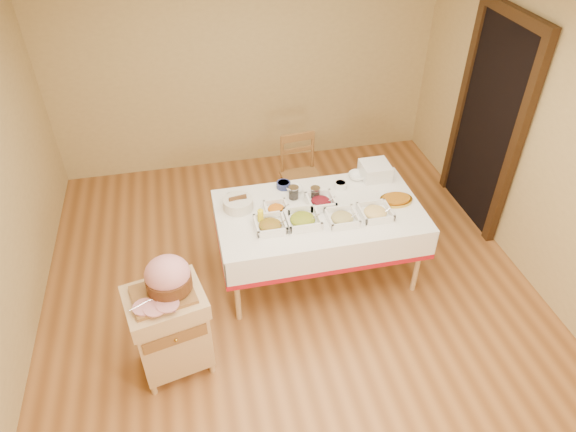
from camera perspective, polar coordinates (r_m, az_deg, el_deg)
The scene contains 23 objects.
room_shell at distance 3.93m, azimuth 0.73°, elevation 3.79°, with size 5.00×5.00×5.00m.
doorway at distance 5.57m, azimuth 21.45°, elevation 9.81°, with size 0.09×1.10×2.20m.
dining_table at distance 4.65m, azimuth 3.43°, elevation -0.88°, with size 1.82×1.02×0.76m.
butcher_cart at distance 4.08m, azimuth -12.97°, elevation -11.95°, with size 0.65×0.58×0.79m.
dining_chair at distance 5.54m, azimuth 1.48°, elevation 4.58°, with size 0.44×0.42×0.90m.
ham_on_board at distance 3.76m, azimuth -13.28°, elevation -6.79°, with size 0.46×0.44×0.31m.
serving_dish_a at distance 4.32m, azimuth -1.99°, elevation -0.99°, with size 0.26×0.26×0.11m.
serving_dish_b at distance 4.38m, azimuth 1.63°, elevation -0.35°, with size 0.29×0.29×0.12m.
serving_dish_c at distance 4.42m, azimuth 6.04°, elevation -0.20°, with size 0.26×0.26×0.10m.
serving_dish_d at distance 4.52m, azimuth 9.68°, elevation 0.42°, with size 0.27×0.27×0.10m.
serving_dish_e at distance 4.50m, azimuth -1.31°, elevation 0.82°, with size 0.21×0.20×0.10m.
serving_dish_f at distance 4.59m, azimuth 3.66°, elevation 1.63°, with size 0.25×0.24×0.12m.
small_bowl_left at distance 4.67m, azimuth -6.32°, elevation 2.09°, with size 0.12×0.12×0.06m.
small_bowl_mid at distance 4.80m, azimuth -0.51°, elevation 3.51°, with size 0.13×0.13×0.06m.
small_bowl_right at distance 4.82m, azimuth 5.85°, elevation 3.48°, with size 0.12×0.12×0.06m.
bowl_white_imported at distance 4.76m, azimuth 0.75°, elevation 2.98°, with size 0.15×0.15×0.04m, color white.
bowl_small_imported at distance 4.98m, azimuth 7.69°, elevation 4.44°, with size 0.17×0.17×0.05m, color white.
preserve_jar_left at distance 4.65m, azimuth 0.63°, elevation 2.56°, with size 0.09×0.09×0.12m.
preserve_jar_right at distance 4.65m, azimuth 3.03°, elevation 2.51°, with size 0.09×0.09×0.12m.
mustard_bottle at distance 4.36m, azimuth -3.07°, elevation 0.02°, with size 0.05×0.05×0.16m.
bread_basket at distance 4.55m, azimuth -5.57°, elevation 1.39°, with size 0.27×0.27×0.12m.
plate_stack at distance 5.00m, azimuth 9.65°, elevation 5.02°, with size 0.26×0.26×0.15m.
brass_platter at distance 4.73m, azimuth 11.91°, elevation 1.80°, with size 0.30×0.22×0.04m.
Camera 1 is at (-0.75, -3.16, 3.52)m, focal length 32.00 mm.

